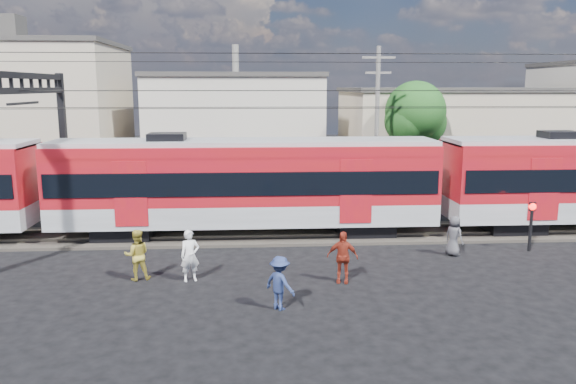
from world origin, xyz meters
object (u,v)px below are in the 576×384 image
Objects in this scene: pedestrian_a at (190,256)px; pedestrian_c at (280,283)px; commuter_train at (250,182)px; crossing_signal at (532,217)px.

pedestrian_a reaches higher than pedestrian_c.
commuter_train is 31.65× the size of pedestrian_c.
crossing_signal is (10.06, 5.25, 0.57)m from pedestrian_c.
pedestrian_c is 0.81× the size of crossing_signal.
crossing_signal is (10.94, -2.87, -1.04)m from commuter_train.
commuter_train is at bearing 51.81° from pedestrian_a.
commuter_train reaches higher than pedestrian_a.
crossing_signal is at bearing -6.89° from pedestrian_a.
pedestrian_c is (2.85, -2.61, -0.07)m from pedestrian_a.
pedestrian_a is at bearing 1.24° from pedestrian_c.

